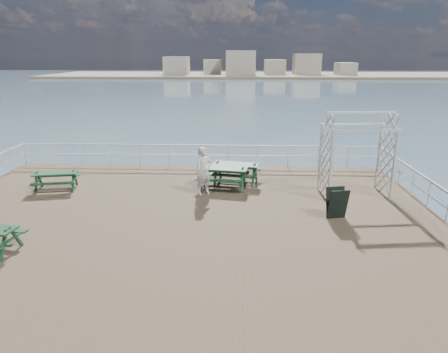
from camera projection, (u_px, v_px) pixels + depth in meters
ground at (179, 224)px, 13.54m from camera, size 18.00×14.00×0.30m
sea_backdrop at (270, 72)px, 141.27m from camera, size 300.00×300.00×9.20m
railing at (186, 173)px, 15.70m from camera, size 17.77×13.76×1.10m
picnic_table_a at (56, 177)px, 16.41m from camera, size 1.95×1.69×0.83m
picnic_table_b at (236, 169)px, 17.30m from camera, size 2.24×1.94×0.96m
picnic_table_c at (223, 173)px, 16.65m from camera, size 2.23×1.91×0.97m
trellis_arbor at (356, 159)px, 15.53m from camera, size 2.80×1.70×3.31m
sandwich_board at (337, 204)px, 13.50m from camera, size 0.74×0.61×1.08m
person at (204, 171)px, 15.71m from camera, size 0.84×0.76×1.92m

